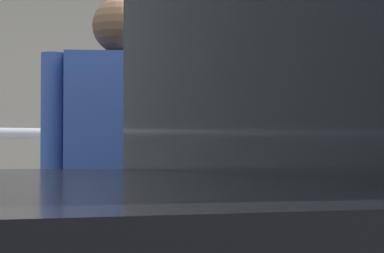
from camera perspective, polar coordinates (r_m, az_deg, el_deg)
parking_meter at (r=3.38m, az=6.24°, el=-2.18°), size 0.16×0.17×1.42m
pedestrian_at_meter at (r=3.23m, az=-4.83°, el=-3.73°), size 0.67×0.46×1.62m
background_railing at (r=4.97m, az=-5.40°, el=-4.20°), size 24.06×0.06×1.17m
backdrop_wall at (r=7.00m, az=-9.79°, el=4.90°), size 32.00×0.50×3.98m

